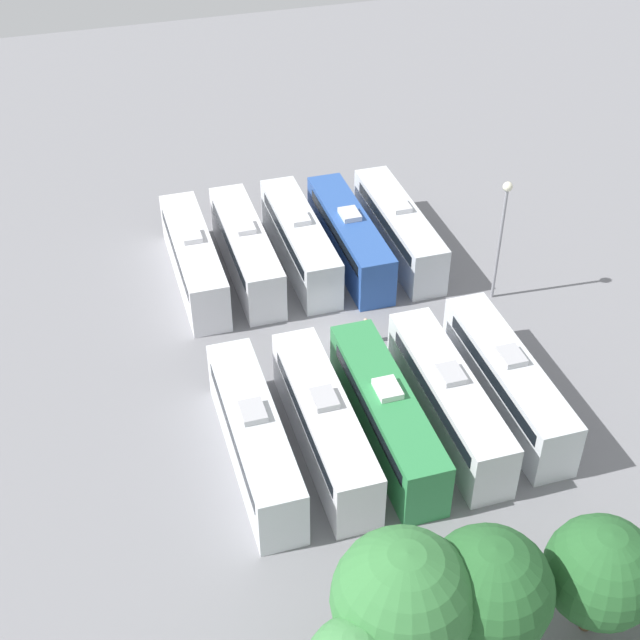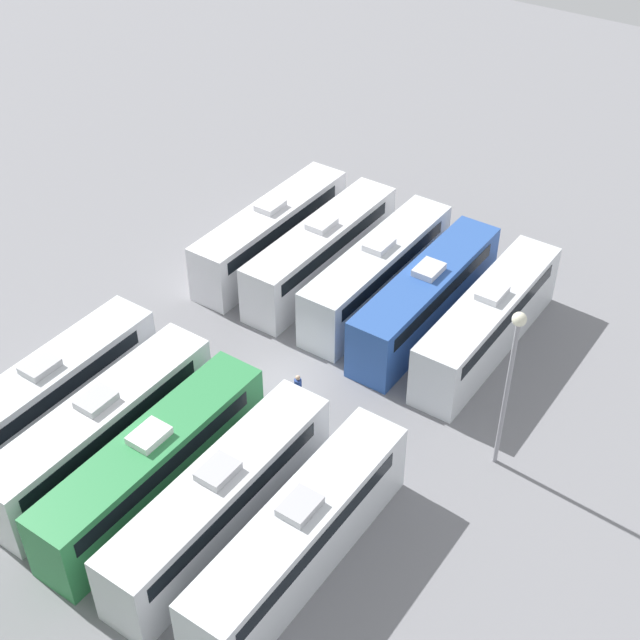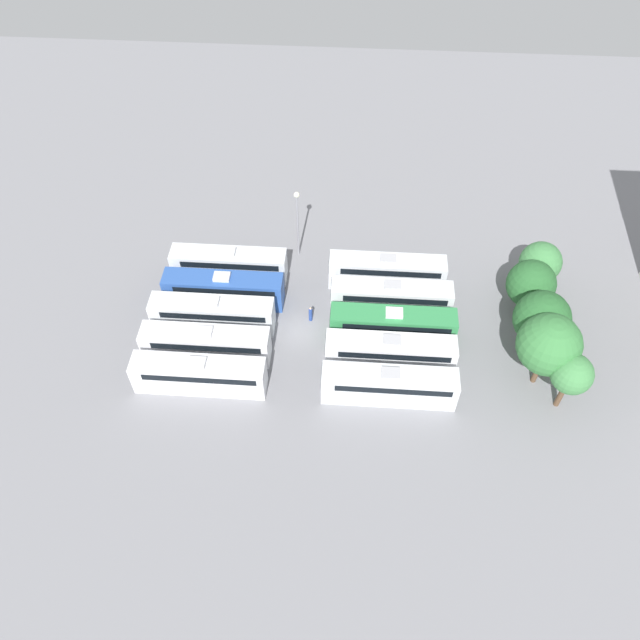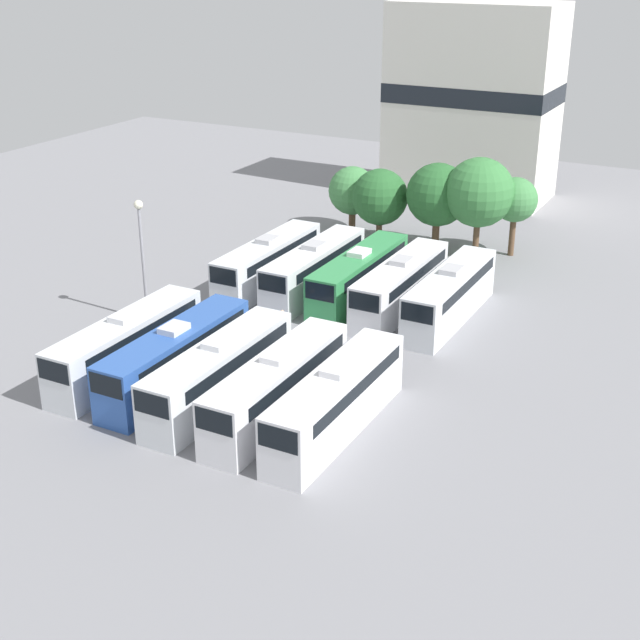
# 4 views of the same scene
# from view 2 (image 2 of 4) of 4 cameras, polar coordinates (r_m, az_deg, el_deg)

# --- Properties ---
(ground_plane) EXTENTS (116.87, 116.87, 0.00)m
(ground_plane) POSITION_cam_2_polar(r_m,az_deg,el_deg) (44.01, -2.52, -4.11)
(ground_plane) COLOR gray
(bus_0) EXTENTS (2.44, 11.89, 3.73)m
(bus_0) POSITION_cam_2_polar(r_m,az_deg,el_deg) (45.64, 10.70, -0.01)
(bus_0) COLOR silver
(bus_0) RESTS_ON ground_plane
(bus_1) EXTENTS (2.44, 11.89, 3.73)m
(bus_1) POSITION_cam_2_polar(r_m,az_deg,el_deg) (46.76, 6.80, 1.50)
(bus_1) COLOR #2D56A8
(bus_1) RESTS_ON ground_plane
(bus_2) EXTENTS (2.44, 11.89, 3.73)m
(bus_2) POSITION_cam_2_polar(r_m,az_deg,el_deg) (48.42, 3.69, 3.14)
(bus_2) COLOR silver
(bus_2) RESTS_ON ground_plane
(bus_3) EXTENTS (2.44, 11.89, 3.73)m
(bus_3) POSITION_cam_2_polar(r_m,az_deg,el_deg) (50.03, 0.08, 4.51)
(bus_3) COLOR white
(bus_3) RESTS_ON ground_plane
(bus_4) EXTENTS (2.44, 11.89, 3.73)m
(bus_4) POSITION_cam_2_polar(r_m,az_deg,el_deg) (51.73, -3.15, 5.70)
(bus_4) COLOR white
(bus_4) RESTS_ON ground_plane
(bus_5) EXTENTS (2.44, 11.89, 3.73)m
(bus_5) POSITION_cam_2_polar(r_m,az_deg,el_deg) (35.28, -1.29, -13.63)
(bus_5) COLOR silver
(bus_5) RESTS_ON ground_plane
(bus_6) EXTENTS (2.44, 11.89, 3.73)m
(bus_6) POSITION_cam_2_polar(r_m,az_deg,el_deg) (36.59, -6.40, -11.41)
(bus_6) COLOR silver
(bus_6) RESTS_ON ground_plane
(bus_7) EXTENTS (2.44, 11.89, 3.73)m
(bus_7) POSITION_cam_2_polar(r_m,az_deg,el_deg) (38.29, -10.62, -9.09)
(bus_7) COLOR #338C4C
(bus_7) RESTS_ON ground_plane
(bus_8) EXTENTS (2.44, 11.89, 3.73)m
(bus_8) POSITION_cam_2_polar(r_m,az_deg,el_deg) (40.24, -13.81, -6.80)
(bus_8) COLOR white
(bus_8) RESTS_ON ground_plane
(bus_9) EXTENTS (2.44, 11.89, 3.73)m
(bus_9) POSITION_cam_2_polar(r_m,az_deg,el_deg) (42.53, -17.10, -4.60)
(bus_9) COLOR silver
(bus_9) RESTS_ON ground_plane
(worker_person) EXTENTS (0.36, 0.36, 1.80)m
(worker_person) POSITION_cam_2_polar(r_m,az_deg,el_deg) (42.36, -1.41, -4.57)
(worker_person) COLOR navy
(worker_person) RESTS_ON ground_plane
(light_pole) EXTENTS (0.60, 0.60, 8.36)m
(light_pole) POSITION_cam_2_polar(r_m,az_deg,el_deg) (37.25, 12.13, -2.91)
(light_pole) COLOR gray
(light_pole) RESTS_ON ground_plane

